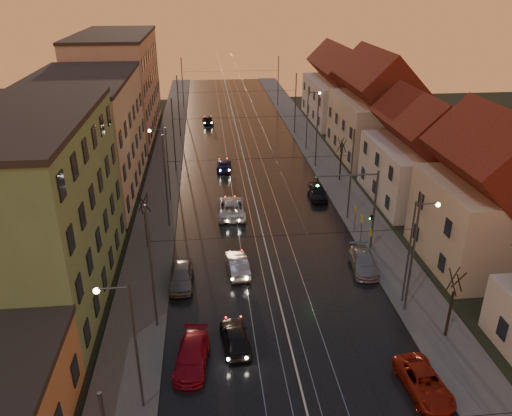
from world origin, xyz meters
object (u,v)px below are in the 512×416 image
object	(u,v)px
parked_left_2	(192,356)
parked_right_1	(364,262)
traffic_light_mast	(364,201)
driving_car_3	(224,165)
driving_car_0	(235,337)
parked_left_3	(181,276)
parked_right_0	(424,382)
parked_right_2	(318,192)
street_lamp_3	(310,114)
driving_car_2	(232,207)
driving_car_4	(208,120)
street_lamp_2	(164,157)
street_lamp_0	(129,336)
street_lamp_1	(415,243)
driving_car_1	(238,264)

from	to	relation	value
parked_left_2	parked_right_1	distance (m)	16.64
traffic_light_mast	driving_car_3	distance (m)	24.00
driving_car_0	parked_left_3	distance (m)	8.33
parked_right_0	parked_right_1	world-z (taller)	parked_right_1
driving_car_3	parked_right_2	world-z (taller)	parked_right_2
street_lamp_3	driving_car_0	xyz separation A→B (m)	(-12.59, -39.45, -4.19)
parked_right_1	parked_right_2	xyz separation A→B (m)	(-0.62, 14.43, 0.07)
traffic_light_mast	driving_car_2	xyz separation A→B (m)	(-10.58, 8.12, -3.81)
driving_car_4	street_lamp_2	bearing A→B (deg)	76.85
street_lamp_0	street_lamp_1	size ratio (longest dim) A/B	1.00
traffic_light_mast	parked_right_1	world-z (taller)	traffic_light_mast
street_lamp_3	driving_car_3	distance (m)	14.40
driving_car_2	parked_left_2	world-z (taller)	driving_car_2
street_lamp_3	street_lamp_1	bearing A→B (deg)	-90.00
driving_car_4	parked_right_0	size ratio (longest dim) A/B	0.88
street_lamp_2	driving_car_0	xyz separation A→B (m)	(5.62, -23.45, -4.19)
driving_car_0	driving_car_4	bearing A→B (deg)	-94.85
driving_car_1	parked_right_2	bearing A→B (deg)	-129.01
driving_car_4	parked_right_2	xyz separation A→B (m)	(11.16, -31.69, 0.07)
driving_car_2	driving_car_4	distance (m)	34.80
street_lamp_1	driving_car_1	xyz separation A→B (m)	(-11.84, 5.34, -4.18)
street_lamp_1	driving_car_4	world-z (taller)	street_lamp_1
driving_car_2	parked_left_3	world-z (taller)	driving_car_2
traffic_light_mast	driving_car_0	world-z (taller)	traffic_light_mast
street_lamp_3	driving_car_2	world-z (taller)	street_lamp_3
traffic_light_mast	driving_car_0	distance (m)	16.68
driving_car_1	parked_right_2	size ratio (longest dim) A/B	0.99
driving_car_3	driving_car_0	bearing A→B (deg)	92.95
parked_right_2	street_lamp_0	bearing A→B (deg)	-118.05
driving_car_3	parked_left_3	size ratio (longest dim) A/B	0.96
driving_car_2	parked_left_2	bearing A→B (deg)	82.26
parked_right_0	parked_left_2	bearing A→B (deg)	160.76
street_lamp_1	parked_right_1	bearing A→B (deg)	110.08
driving_car_0	parked_left_3	world-z (taller)	parked_left_3
street_lamp_1	parked_right_1	xyz separation A→B (m)	(-1.74, 4.76, -4.21)
street_lamp_1	parked_left_2	size ratio (longest dim) A/B	1.75
street_lamp_1	parked_right_0	distance (m)	9.65
street_lamp_1	parked_left_3	size ratio (longest dim) A/B	1.82
parked_left_2	parked_right_2	bearing A→B (deg)	68.85
street_lamp_1	street_lamp_3	xyz separation A→B (m)	(0.00, 36.00, 0.00)
driving_car_2	parked_left_2	size ratio (longest dim) A/B	1.24
driving_car_0	driving_car_4	world-z (taller)	driving_car_0
traffic_light_mast	driving_car_2	world-z (taller)	traffic_light_mast
street_lamp_1	traffic_light_mast	world-z (taller)	street_lamp_1
street_lamp_0	parked_right_2	world-z (taller)	street_lamp_0
street_lamp_1	parked_left_2	bearing A→B (deg)	-162.29
street_lamp_2	driving_car_0	size ratio (longest dim) A/B	1.97
driving_car_2	street_lamp_0	bearing A→B (deg)	76.90
driving_car_1	parked_left_2	world-z (taller)	driving_car_1
street_lamp_2	parked_left_2	size ratio (longest dim) A/B	1.75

